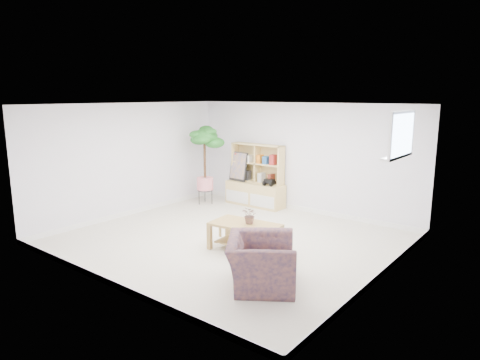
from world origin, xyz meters
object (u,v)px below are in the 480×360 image
Objects in this scene: coffee_table at (245,237)px; armchair at (261,259)px; storage_unit at (255,175)px; floor_tree at (205,165)px.

armchair is at bearing -48.89° from coffee_table.
storage_unit is 4.32m from armchair.
storage_unit reaches higher than armchair.
storage_unit is at bearing 117.40° from coffee_table.
coffee_table is at bearing -56.92° from storage_unit.
floor_tree is (-2.68, 1.91, 0.69)m from coffee_table.
armchair is (3.66, -2.84, -0.55)m from floor_tree.
coffee_table is 1.35m from armchair.
floor_tree is (-1.04, -0.59, 0.20)m from storage_unit.
floor_tree reaches higher than storage_unit.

